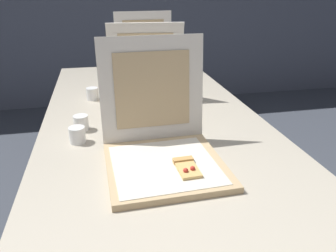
{
  "coord_description": "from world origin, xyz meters",
  "views": [
    {
      "loc": [
        -0.22,
        -0.69,
        1.31
      ],
      "look_at": [
        0.02,
        0.46,
        0.8
      ],
      "focal_mm": 35.29,
      "sensor_mm": 36.0,
      "label": 1
    }
  ],
  "objects_px": {
    "table": "(156,132)",
    "pizza_box_back": "(150,70)",
    "cup_white_near_center": "(77,135)",
    "pizza_box_front": "(163,147)",
    "cup_white_mid": "(81,123)",
    "cup_white_far": "(92,94)",
    "pizza_box_middle": "(148,94)"
  },
  "relations": [
    {
      "from": "table",
      "to": "pizza_box_back",
      "type": "xyz_separation_m",
      "value": [
        0.1,
        0.76,
        0.1
      ]
    },
    {
      "from": "table",
      "to": "cup_white_near_center",
      "type": "distance_m",
      "value": 0.36
    },
    {
      "from": "table",
      "to": "pizza_box_front",
      "type": "xyz_separation_m",
      "value": [
        -0.03,
        -0.34,
        0.1
      ]
    },
    {
      "from": "table",
      "to": "pizza_box_front",
      "type": "distance_m",
      "value": 0.36
    },
    {
      "from": "table",
      "to": "cup_white_near_center",
      "type": "relative_size",
      "value": 36.29
    },
    {
      "from": "cup_white_near_center",
      "to": "table",
      "type": "bearing_deg",
      "value": 20.43
    },
    {
      "from": "cup_white_mid",
      "to": "cup_white_near_center",
      "type": "distance_m",
      "value": 0.12
    },
    {
      "from": "cup_white_far",
      "to": "pizza_box_back",
      "type": "bearing_deg",
      "value": 44.44
    },
    {
      "from": "pizza_box_middle",
      "to": "cup_white_mid",
      "type": "xyz_separation_m",
      "value": [
        -0.32,
        -0.26,
        -0.03
      ]
    },
    {
      "from": "pizza_box_middle",
      "to": "pizza_box_back",
      "type": "xyz_separation_m",
      "value": [
        0.09,
        0.5,
        0.0
      ]
    },
    {
      "from": "table",
      "to": "cup_white_far",
      "type": "xyz_separation_m",
      "value": [
        -0.27,
        0.4,
        0.07
      ]
    },
    {
      "from": "pizza_box_front",
      "to": "pizza_box_middle",
      "type": "height_order",
      "value": "pizza_box_front"
    },
    {
      "from": "pizza_box_back",
      "to": "cup_white_mid",
      "type": "height_order",
      "value": "pizza_box_back"
    },
    {
      "from": "cup_white_far",
      "to": "cup_white_mid",
      "type": "height_order",
      "value": "same"
    },
    {
      "from": "pizza_box_middle",
      "to": "pizza_box_back",
      "type": "distance_m",
      "value": 0.51
    },
    {
      "from": "cup_white_mid",
      "to": "pizza_box_middle",
      "type": "bearing_deg",
      "value": 38.31
    },
    {
      "from": "cup_white_far",
      "to": "cup_white_mid",
      "type": "xyz_separation_m",
      "value": [
        -0.05,
        -0.4,
        0.0
      ]
    },
    {
      "from": "table",
      "to": "cup_white_far",
      "type": "bearing_deg",
      "value": 124.26
    },
    {
      "from": "pizza_box_front",
      "to": "cup_white_mid",
      "type": "height_order",
      "value": "pizza_box_front"
    },
    {
      "from": "cup_white_far",
      "to": "cup_white_mid",
      "type": "bearing_deg",
      "value": -96.74
    },
    {
      "from": "cup_white_near_center",
      "to": "cup_white_mid",
      "type": "bearing_deg",
      "value": 84.91
    },
    {
      "from": "pizza_box_back",
      "to": "cup_white_near_center",
      "type": "bearing_deg",
      "value": -120.02
    },
    {
      "from": "table",
      "to": "cup_white_far",
      "type": "relative_size",
      "value": 36.29
    },
    {
      "from": "pizza_box_middle",
      "to": "cup_white_mid",
      "type": "distance_m",
      "value": 0.41
    },
    {
      "from": "pizza_box_front",
      "to": "pizza_box_back",
      "type": "xyz_separation_m",
      "value": [
        0.13,
        1.1,
        0.0
      ]
    },
    {
      "from": "pizza_box_middle",
      "to": "cup_white_near_center",
      "type": "xyz_separation_m",
      "value": [
        -0.33,
        -0.38,
        -0.03
      ]
    },
    {
      "from": "pizza_box_back",
      "to": "pizza_box_middle",
      "type": "bearing_deg",
      "value": -104.33
    },
    {
      "from": "cup_white_mid",
      "to": "cup_white_near_center",
      "type": "relative_size",
      "value": 1.0
    },
    {
      "from": "pizza_box_back",
      "to": "cup_white_far",
      "type": "distance_m",
      "value": 0.51
    },
    {
      "from": "table",
      "to": "pizza_box_front",
      "type": "relative_size",
      "value": 5.36
    },
    {
      "from": "table",
      "to": "pizza_box_middle",
      "type": "relative_size",
      "value": 5.51
    },
    {
      "from": "pizza_box_back",
      "to": "cup_white_far",
      "type": "bearing_deg",
      "value": -139.81
    }
  ]
}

